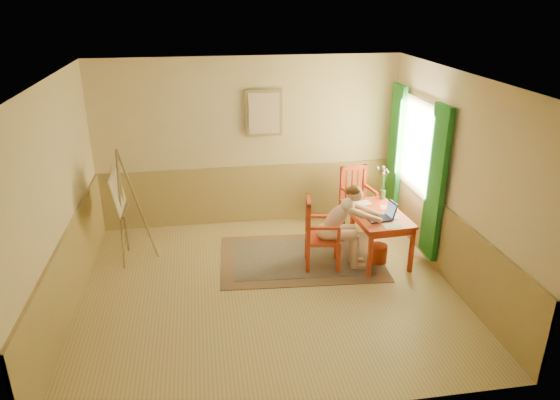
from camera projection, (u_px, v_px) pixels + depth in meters
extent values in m
cube|color=tan|center=(268.00, 289.00, 6.93)|extent=(5.00, 4.50, 0.02)
cube|color=white|center=(266.00, 77.00, 5.86)|extent=(5.00, 4.50, 0.02)
cube|color=#E0BE88|center=(249.00, 143.00, 8.46)|extent=(5.00, 0.02, 2.80)
cube|color=#E0BE88|center=(303.00, 287.00, 4.33)|extent=(5.00, 0.02, 2.80)
cube|color=#E0BE88|center=(56.00, 204.00, 6.03)|extent=(0.02, 4.50, 2.80)
cube|color=#E0BE88|center=(455.00, 181.00, 6.76)|extent=(0.02, 4.50, 2.80)
cube|color=tan|center=(250.00, 194.00, 8.77)|extent=(5.00, 0.04, 1.00)
cube|color=tan|center=(71.00, 270.00, 6.37)|extent=(0.04, 4.50, 1.00)
cube|color=tan|center=(445.00, 242.00, 7.10)|extent=(0.04, 4.50, 1.00)
cube|color=white|center=(420.00, 147.00, 7.70)|extent=(0.02, 1.00, 1.30)
cube|color=#93804F|center=(418.00, 147.00, 7.70)|extent=(0.03, 1.12, 1.42)
cube|color=#238830|center=(436.00, 184.00, 7.09)|extent=(0.08, 0.45, 2.20)
cube|color=#238830|center=(395.00, 151.00, 8.52)|extent=(0.08, 0.45, 2.20)
cube|color=#93804F|center=(264.00, 113.00, 8.26)|extent=(0.60, 0.04, 0.76)
cube|color=beige|center=(264.00, 113.00, 8.24)|extent=(0.50, 0.02, 0.66)
cube|color=#8C7251|center=(301.00, 258.00, 7.69)|extent=(2.50, 1.76, 0.01)
cube|color=black|center=(301.00, 258.00, 7.68)|extent=(2.07, 1.33, 0.01)
cube|color=#B73F20|center=(377.00, 214.00, 7.50)|extent=(0.81, 1.25, 0.04)
cube|color=#B73F20|center=(377.00, 218.00, 7.52)|extent=(0.70, 1.14, 0.10)
cube|color=#B73F20|center=(370.00, 255.00, 7.07)|extent=(0.06, 0.06, 0.68)
cube|color=#B73F20|center=(412.00, 250.00, 7.20)|extent=(0.06, 0.06, 0.68)
cube|color=#B73F20|center=(343.00, 223.00, 8.07)|extent=(0.06, 0.06, 0.68)
cube|color=#B73F20|center=(380.00, 219.00, 8.20)|extent=(0.06, 0.06, 0.68)
cube|color=#B73F20|center=(323.00, 238.00, 7.31)|extent=(0.55, 0.54, 0.05)
cube|color=#B73F20|center=(308.00, 260.00, 7.22)|extent=(0.06, 0.06, 0.43)
cube|color=#B73F20|center=(338.00, 260.00, 7.21)|extent=(0.06, 0.06, 0.43)
cube|color=#B73F20|center=(307.00, 246.00, 7.59)|extent=(0.06, 0.06, 0.43)
cube|color=#B73F20|center=(336.00, 246.00, 7.59)|extent=(0.06, 0.06, 0.43)
cube|color=#B73F20|center=(309.00, 224.00, 7.01)|extent=(0.06, 0.06, 0.58)
cube|color=#B73F20|center=(308.00, 212.00, 7.39)|extent=(0.06, 0.06, 0.58)
cube|color=#B73F20|center=(308.00, 201.00, 7.10)|extent=(0.13, 0.46, 0.06)
cube|color=#B73F20|center=(308.00, 222.00, 7.11)|extent=(0.04, 0.05, 0.47)
cube|color=#B73F20|center=(308.00, 219.00, 7.20)|extent=(0.04, 0.05, 0.47)
cube|color=#B73F20|center=(308.00, 216.00, 7.30)|extent=(0.04, 0.05, 0.47)
cube|color=#B73F20|center=(324.00, 228.00, 7.03)|extent=(0.43, 0.11, 0.04)
cube|color=#B73F20|center=(339.00, 236.00, 7.07)|extent=(0.05, 0.05, 0.23)
cube|color=#B73F20|center=(322.00, 216.00, 7.41)|extent=(0.43, 0.11, 0.04)
cube|color=#B73F20|center=(336.00, 223.00, 7.45)|extent=(0.05, 0.05, 0.23)
cube|color=#B73F20|center=(358.00, 205.00, 8.42)|extent=(0.55, 0.57, 0.05)
cube|color=#B73F20|center=(340.00, 215.00, 8.63)|extent=(0.06, 0.06, 0.44)
cube|color=#B73F20|center=(352.00, 226.00, 8.25)|extent=(0.06, 0.06, 0.44)
cube|color=#B73F20|center=(362.00, 212.00, 8.76)|extent=(0.06, 0.06, 0.44)
cube|color=#B73F20|center=(375.00, 222.00, 8.38)|extent=(0.06, 0.06, 0.44)
cube|color=#B73F20|center=(342.00, 184.00, 8.42)|extent=(0.06, 0.06, 0.59)
cube|color=#B73F20|center=(364.00, 181.00, 8.55)|extent=(0.06, 0.06, 0.59)
cube|color=#B73F20|center=(354.00, 168.00, 8.39)|extent=(0.47, 0.14, 0.06)
cube|color=#B73F20|center=(347.00, 184.00, 8.46)|extent=(0.05, 0.04, 0.48)
cube|color=#B73F20|center=(353.00, 184.00, 8.49)|extent=(0.05, 0.04, 0.48)
cube|color=#B73F20|center=(359.00, 183.00, 8.53)|extent=(0.05, 0.04, 0.48)
cube|color=#B73F20|center=(348.00, 192.00, 8.25)|extent=(0.12, 0.44, 0.04)
cube|color=#B73F20|center=(353.00, 204.00, 8.11)|extent=(0.05, 0.05, 0.24)
cube|color=#B73F20|center=(371.00, 189.00, 8.38)|extent=(0.12, 0.44, 0.04)
cube|color=#B73F20|center=(376.00, 200.00, 8.24)|extent=(0.05, 0.05, 0.24)
ellipsoid|color=beige|center=(326.00, 232.00, 7.28)|extent=(0.34, 0.39, 0.22)
cylinder|color=beige|center=(341.00, 235.00, 7.20)|extent=(0.46, 0.23, 0.16)
cylinder|color=beige|center=(340.00, 230.00, 7.37)|extent=(0.46, 0.23, 0.16)
cylinder|color=beige|center=(355.00, 251.00, 7.30)|extent=(0.13, 0.13, 0.50)
cylinder|color=beige|center=(353.00, 246.00, 7.47)|extent=(0.13, 0.13, 0.50)
cube|color=beige|center=(358.00, 266.00, 7.39)|extent=(0.22, 0.12, 0.07)
cube|color=beige|center=(356.00, 260.00, 7.56)|extent=(0.22, 0.12, 0.07)
ellipsoid|color=beige|center=(337.00, 217.00, 7.20)|extent=(0.52, 0.36, 0.52)
ellipsoid|color=beige|center=(348.00, 205.00, 7.13)|extent=(0.24, 0.33, 0.18)
sphere|color=beige|center=(356.00, 194.00, 7.07)|extent=(0.23, 0.23, 0.20)
ellipsoid|color=#4C3116|center=(355.00, 191.00, 7.04)|extent=(0.22, 0.22, 0.14)
sphere|color=#4C3116|center=(349.00, 191.00, 7.05)|extent=(0.12, 0.12, 0.10)
cylinder|color=beige|center=(356.00, 213.00, 7.01)|extent=(0.23, 0.14, 0.15)
cylinder|color=beige|center=(371.00, 218.00, 7.06)|extent=(0.29, 0.09, 0.17)
sphere|color=beige|center=(362.00, 215.00, 7.01)|extent=(0.10, 0.10, 0.09)
sphere|color=beige|center=(380.00, 220.00, 7.11)|extent=(0.08, 0.08, 0.07)
cylinder|color=beige|center=(353.00, 205.00, 7.28)|extent=(0.22, 0.10, 0.15)
cylinder|color=beige|center=(368.00, 211.00, 7.29)|extent=(0.30, 0.18, 0.17)
sphere|color=beige|center=(359.00, 207.00, 7.30)|extent=(0.10, 0.10, 0.09)
sphere|color=beige|center=(378.00, 215.00, 7.28)|extent=(0.08, 0.08, 0.07)
cube|color=#1E2338|center=(379.00, 219.00, 7.26)|extent=(0.36, 0.28, 0.02)
cube|color=#2D3342|center=(379.00, 218.00, 7.26)|extent=(0.31, 0.22, 0.00)
cube|color=#1E2338|center=(392.00, 209.00, 7.27)|extent=(0.10, 0.25, 0.22)
cube|color=#99BFF2|center=(391.00, 210.00, 7.27)|extent=(0.08, 0.20, 0.18)
cube|color=white|center=(392.00, 226.00, 7.07)|extent=(0.27, 0.20, 0.00)
cube|color=white|center=(389.00, 208.00, 7.66)|extent=(0.29, 0.24, 0.00)
cube|color=white|center=(363.00, 203.00, 7.82)|extent=(0.29, 0.23, 0.00)
cube|color=white|center=(391.00, 216.00, 7.36)|extent=(0.30, 0.27, 0.00)
cylinder|color=#3F724C|center=(383.00, 194.00, 7.97)|extent=(0.11, 0.11, 0.14)
cylinder|color=#3F7233|center=(380.00, 180.00, 7.91)|extent=(0.10, 0.08, 0.37)
sphere|color=#728CD8|center=(377.00, 168.00, 7.86)|extent=(0.07, 0.07, 0.06)
cylinder|color=#3F7233|center=(385.00, 181.00, 7.84)|extent=(0.01, 0.09, 0.39)
sphere|color=pink|center=(386.00, 170.00, 7.73)|extent=(0.05, 0.05, 0.04)
cylinder|color=#3F7233|center=(383.00, 182.00, 7.91)|extent=(0.01, 0.04, 0.28)
sphere|color=pink|center=(383.00, 173.00, 7.87)|extent=(0.06, 0.06, 0.04)
cylinder|color=#3F7233|center=(385.00, 182.00, 7.83)|extent=(0.01, 0.12, 0.36)
sphere|color=#728CD8|center=(387.00, 172.00, 7.71)|extent=(0.07, 0.07, 0.05)
cylinder|color=#3F7233|center=(383.00, 181.00, 7.94)|extent=(0.04, 0.10, 0.32)
sphere|color=pink|center=(384.00, 170.00, 7.92)|extent=(0.06, 0.06, 0.05)
cylinder|color=#3F7233|center=(384.00, 181.00, 7.91)|extent=(0.02, 0.06, 0.32)
sphere|color=pink|center=(384.00, 171.00, 7.88)|extent=(0.06, 0.06, 0.04)
cylinder|color=#3F7233|center=(383.00, 179.00, 7.93)|extent=(0.02, 0.11, 0.37)
sphere|color=#728CD8|center=(383.00, 167.00, 7.91)|extent=(0.06, 0.06, 0.04)
cylinder|color=#A93917|center=(378.00, 254.00, 7.54)|extent=(0.27, 0.27, 0.28)
cylinder|color=olive|center=(121.00, 210.00, 7.23)|extent=(0.08, 0.32, 1.72)
cylinder|color=olive|center=(123.00, 203.00, 7.48)|extent=(0.09, 0.31, 1.72)
cylinder|color=olive|center=(138.00, 205.00, 7.39)|extent=(0.45, 0.04, 1.72)
cylinder|color=olive|center=(121.00, 211.00, 7.38)|extent=(0.03, 0.48, 0.03)
cube|color=olive|center=(125.00, 211.00, 7.39)|extent=(0.06, 0.52, 0.03)
cube|color=#93804F|center=(117.00, 192.00, 7.26)|extent=(0.14, 0.76, 0.57)
cube|color=beige|center=(118.00, 192.00, 7.26)|extent=(0.10, 0.68, 0.49)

